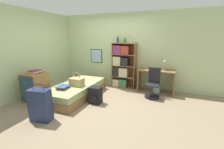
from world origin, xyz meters
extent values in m
plane|color=gray|center=(0.00, 0.00, 0.00)|extent=(14.00, 14.00, 0.00)
cube|color=beige|center=(0.00, 1.63, 1.30)|extent=(10.00, 0.06, 2.60)
cube|color=black|center=(-0.78, 1.58, 1.06)|extent=(0.48, 0.02, 0.52)
cube|color=#99C1D6|center=(-0.78, 1.57, 1.06)|extent=(0.44, 0.01, 0.48)
cube|color=beige|center=(-2.12, 0.00, 1.30)|extent=(0.06, 10.00, 2.60)
cube|color=olive|center=(-0.69, 0.00, 0.11)|extent=(1.04, 2.07, 0.22)
cube|color=#9EAD70|center=(-0.69, 0.00, 0.31)|extent=(1.01, 2.04, 0.17)
cube|color=olive|center=(-0.69, 1.02, 0.20)|extent=(1.04, 0.04, 0.39)
cube|color=tan|center=(-0.56, -0.11, 0.51)|extent=(0.39, 0.26, 0.23)
torus|color=tan|center=(-0.56, -0.11, 0.69)|extent=(0.23, 0.02, 0.23)
cube|color=#334C84|center=(-0.78, -0.46, 0.40)|extent=(0.24, 0.32, 0.01)
cube|color=#B2382D|center=(-0.78, -0.47, 0.41)|extent=(0.24, 0.34, 0.02)
cube|color=#427A4C|center=(-0.77, -0.46, 0.43)|extent=(0.26, 0.31, 0.01)
cube|color=#427A4C|center=(-0.79, -0.46, 0.44)|extent=(0.22, 0.34, 0.01)
cube|color=#427A4C|center=(-0.77, -0.46, 0.45)|extent=(0.28, 0.28, 0.02)
cube|color=#334C84|center=(-0.76, -0.47, 0.47)|extent=(0.31, 0.37, 0.02)
cube|color=navy|center=(-0.58, -1.43, 0.36)|extent=(0.49, 0.31, 0.71)
cylinder|color=#2D2D33|center=(-0.70, -1.45, 0.77)|extent=(0.01, 0.01, 0.12)
cylinder|color=#2D2D33|center=(-0.46, -1.41, 0.77)|extent=(0.01, 0.01, 0.12)
cube|color=#2D2D33|center=(-0.58, -1.43, 0.83)|extent=(0.27, 0.07, 0.02)
cube|color=olive|center=(-1.57, -0.66, 0.40)|extent=(0.55, 0.55, 0.80)
cube|color=#284256|center=(-1.57, -0.94, 0.21)|extent=(0.51, 0.01, 0.36)
sphere|color=#B2A893|center=(-1.57, -0.95, 0.21)|extent=(0.02, 0.02, 0.02)
cube|color=#284256|center=(-1.57, -0.94, 0.59)|extent=(0.51, 0.01, 0.36)
sphere|color=#B2A893|center=(-1.57, -0.95, 0.59)|extent=(0.02, 0.02, 0.02)
cube|color=gold|center=(-1.57, -0.62, 0.81)|extent=(0.24, 0.35, 0.02)
cube|color=beige|center=(-1.58, -0.64, 0.82)|extent=(0.28, 0.29, 0.01)
cube|color=beige|center=(-1.56, -0.64, 0.83)|extent=(0.31, 0.33, 0.01)
cube|color=silver|center=(-1.58, -0.62, 0.85)|extent=(0.29, 0.33, 0.01)
cube|color=#B2382D|center=(-1.56, -0.62, 0.86)|extent=(0.22, 0.34, 0.01)
cube|color=#7A336B|center=(-1.57, -0.62, 0.87)|extent=(0.28, 0.30, 0.01)
cube|color=olive|center=(0.00, 1.40, 0.79)|extent=(0.02, 0.36, 1.58)
cube|color=olive|center=(0.80, 1.40, 0.79)|extent=(0.02, 0.36, 1.58)
cube|color=olive|center=(0.40, 1.57, 0.79)|extent=(0.82, 0.01, 1.58)
cube|color=olive|center=(0.40, 1.40, 0.01)|extent=(0.79, 0.36, 0.02)
cube|color=olive|center=(0.40, 1.40, 0.40)|extent=(0.79, 0.36, 0.02)
cube|color=olive|center=(0.40, 1.40, 0.79)|extent=(0.79, 0.36, 0.02)
cube|color=olive|center=(0.40, 1.40, 1.19)|extent=(0.79, 0.36, 0.02)
cube|color=olive|center=(0.40, 1.40, 1.57)|extent=(0.79, 0.36, 0.02)
cube|color=beige|center=(0.13, 1.38, 0.15)|extent=(0.23, 0.27, 0.26)
cube|color=#427A4C|center=(0.40, 1.38, 0.16)|extent=(0.27, 0.27, 0.28)
cube|color=#232328|center=(0.12, 1.38, 0.57)|extent=(0.21, 0.27, 0.33)
cube|color=beige|center=(0.40, 1.38, 0.56)|extent=(0.31, 0.27, 0.32)
cube|color=beige|center=(0.16, 1.38, 0.96)|extent=(0.28, 0.27, 0.31)
cube|color=#232328|center=(0.44, 1.38, 0.94)|extent=(0.23, 0.27, 0.28)
cube|color=#7A336B|center=(0.16, 1.38, 1.35)|extent=(0.28, 0.27, 0.30)
cube|color=#B2382D|center=(0.44, 1.38, 1.34)|extent=(0.27, 0.27, 0.29)
cylinder|color=navy|center=(0.15, 1.42, 1.66)|extent=(0.07, 0.07, 0.16)
cylinder|color=navy|center=(0.15, 1.42, 1.77)|extent=(0.03, 0.03, 0.05)
cylinder|color=#232328|center=(0.15, 1.42, 1.81)|extent=(0.03, 0.03, 0.02)
cylinder|color=#1E6B2D|center=(0.40, 1.44, 1.65)|extent=(0.08, 0.08, 0.13)
cylinder|color=#1E6B2D|center=(0.40, 1.44, 1.73)|extent=(0.03, 0.03, 0.04)
cylinder|color=#232328|center=(0.40, 1.44, 1.76)|extent=(0.04, 0.04, 0.01)
cylinder|color=#B7BCC1|center=(0.64, 1.35, 1.66)|extent=(0.08, 0.08, 0.16)
cylinder|color=#B7BCC1|center=(0.64, 1.35, 1.76)|extent=(0.03, 0.03, 0.05)
cylinder|color=#232328|center=(0.64, 1.35, 1.80)|extent=(0.04, 0.04, 0.02)
cube|color=olive|center=(1.53, 1.31, 0.74)|extent=(1.14, 0.53, 0.02)
cube|color=olive|center=(0.98, 1.31, 0.36)|extent=(0.03, 0.49, 0.73)
cube|color=olive|center=(2.08, 1.31, 0.36)|extent=(0.03, 0.49, 0.73)
cylinder|color=#ADA89E|center=(1.74, 1.32, 0.76)|extent=(0.12, 0.12, 0.02)
cylinder|color=#ADA89E|center=(1.74, 1.32, 0.90)|extent=(0.02, 0.02, 0.26)
cone|color=#ADA89E|center=(1.78, 1.32, 1.05)|extent=(0.14, 0.11, 0.14)
cylinder|color=black|center=(1.49, 0.77, 0.03)|extent=(0.42, 0.42, 0.06)
cylinder|color=#333338|center=(1.49, 0.77, 0.20)|extent=(0.05, 0.05, 0.39)
cube|color=black|center=(1.49, 0.77, 0.41)|extent=(0.41, 0.41, 0.03)
cube|color=black|center=(1.51, 0.95, 0.65)|extent=(0.35, 0.06, 0.47)
cube|color=black|center=(0.09, -0.19, 0.23)|extent=(0.34, 0.24, 0.46)
cube|color=black|center=(0.09, -0.33, 0.16)|extent=(0.24, 0.03, 0.21)
cylinder|color=#99C1B2|center=(1.56, 1.26, 0.15)|extent=(0.25, 0.25, 0.29)
camera|label=1|loc=(1.95, -3.59, 1.78)|focal=24.00mm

